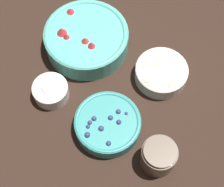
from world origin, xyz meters
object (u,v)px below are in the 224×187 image
at_px(jar_chocolate, 158,156).
at_px(bowl_strawberries, 86,38).
at_px(bowl_cream, 51,90).
at_px(bowl_bananas, 161,74).
at_px(bowl_blueberries, 108,124).

bearing_deg(jar_chocolate, bowl_strawberries, -153.79).
bearing_deg(bowl_cream, bowl_bananas, 97.43).
bearing_deg(bowl_strawberries, bowl_blueberries, 11.48).
bearing_deg(jar_chocolate, bowl_blueberries, -127.72).
bearing_deg(bowl_cream, bowl_strawberries, 148.23).
relative_size(bowl_strawberries, bowl_blueberries, 1.40).
height_order(bowl_bananas, jar_chocolate, jar_chocolate).
distance_m(bowl_bananas, bowl_cream, 0.33).
height_order(bowl_strawberries, bowl_cream, bowl_strawberries).
bearing_deg(bowl_blueberries, bowl_cream, -124.24).
height_order(bowl_blueberries, bowl_cream, same).
xyz_separation_m(bowl_strawberries, bowl_cream, (0.17, -0.10, -0.01)).
height_order(bowl_strawberries, bowl_blueberries, bowl_strawberries).
bearing_deg(bowl_strawberries, bowl_bananas, 60.01).
xyz_separation_m(bowl_strawberries, jar_chocolate, (0.38, 0.19, -0.00)).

